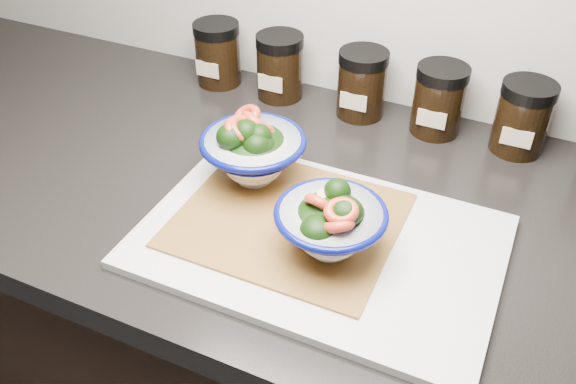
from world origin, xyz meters
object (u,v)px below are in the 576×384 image
at_px(spice_jar_b, 280,66).
at_px(spice_jar_a, 218,53).
at_px(bowl_right, 331,224).
at_px(cutting_board, 319,241).
at_px(spice_jar_e, 523,117).
at_px(spice_jar_d, 439,100).
at_px(spice_jar_c, 362,84).
at_px(bowl_left, 253,151).

bearing_deg(spice_jar_b, spice_jar_a, 180.00).
bearing_deg(bowl_right, spice_jar_a, 135.41).
relative_size(cutting_board, spice_jar_e, 3.98).
xyz_separation_m(spice_jar_a, spice_jar_d, (0.40, 0.00, 0.00)).
bearing_deg(spice_jar_e, spice_jar_c, 180.00).
distance_m(bowl_left, spice_jar_e, 0.41).
relative_size(bowl_left, spice_jar_d, 1.31).
relative_size(spice_jar_b, spice_jar_e, 1.00).
bearing_deg(bowl_left, spice_jar_c, 75.18).
bearing_deg(spice_jar_e, bowl_right, -116.15).
relative_size(cutting_board, bowl_right, 3.29).
relative_size(spice_jar_b, spice_jar_d, 1.00).
height_order(spice_jar_a, spice_jar_b, same).
height_order(cutting_board, spice_jar_e, spice_jar_e).
relative_size(spice_jar_c, spice_jar_e, 1.00).
bearing_deg(bowl_right, spice_jar_c, 103.37).
bearing_deg(cutting_board, bowl_right, -43.06).
relative_size(spice_jar_a, spice_jar_b, 1.00).
height_order(bowl_left, spice_jar_b, bowl_left).
relative_size(spice_jar_d, spice_jar_e, 1.00).
bearing_deg(bowl_left, spice_jar_a, 128.37).
bearing_deg(bowl_right, cutting_board, 136.94).
height_order(cutting_board, bowl_left, bowl_left).
relative_size(bowl_right, spice_jar_b, 1.21).
height_order(bowl_right, spice_jar_d, bowl_right).
relative_size(bowl_left, spice_jar_a, 1.31).
height_order(spice_jar_b, spice_jar_d, same).
relative_size(spice_jar_a, spice_jar_d, 1.00).
xyz_separation_m(spice_jar_b, spice_jar_e, (0.41, 0.00, 0.00)).
xyz_separation_m(bowl_left, spice_jar_d, (0.20, 0.26, -0.01)).
xyz_separation_m(bowl_right, spice_jar_e, (0.17, 0.35, -0.00)).
distance_m(cutting_board, spice_jar_b, 0.40).
height_order(bowl_left, bowl_right, bowl_left).
distance_m(bowl_left, spice_jar_d, 0.32).
xyz_separation_m(bowl_left, bowl_right, (0.15, -0.09, -0.00)).
bearing_deg(spice_jar_c, spice_jar_e, 0.00).
xyz_separation_m(bowl_right, spice_jar_c, (-0.08, 0.35, -0.00)).
height_order(bowl_right, spice_jar_a, bowl_right).
bearing_deg(spice_jar_d, spice_jar_b, 180.00).
height_order(bowl_right, spice_jar_e, bowl_right).
distance_m(cutting_board, spice_jar_a, 0.47).
bearing_deg(spice_jar_b, cutting_board, -57.43).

